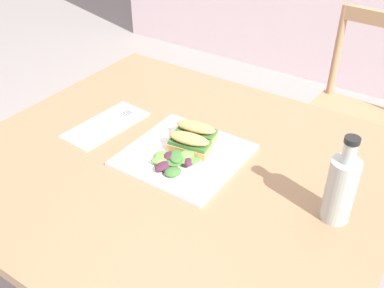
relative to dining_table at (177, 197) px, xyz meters
The scene contains 9 objects.
dining_table is the anchor object (origin of this frame).
chair_wooden_far 1.04m from the dining_table, 77.75° to the left, with size 0.43×0.43×0.87m.
plate_lunch 0.13m from the dining_table, 76.25° to the left, with size 0.30×0.30×0.01m, color white.
sandwich_half_front 0.17m from the dining_table, 74.49° to the left, with size 0.12×0.07×0.06m.
sandwich_half_back 0.19m from the dining_table, 92.11° to the left, with size 0.12×0.07×0.06m.
salad_mixed_greens 0.15m from the dining_table, 61.11° to the right, with size 0.14×0.16×0.03m.
napkin_folded 0.31m from the dining_table, behind, with size 0.12×0.26×0.00m, color white.
fork_on_napkin 0.31m from the dining_table, 169.79° to the left, with size 0.04×0.19×0.00m.
bottle_cold_brew 0.47m from the dining_table, ahead, with size 0.07×0.07×0.22m.
Camera 1 is at (0.65, -0.80, 1.46)m, focal length 41.95 mm.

